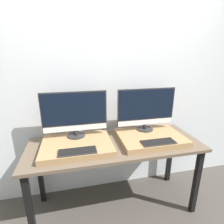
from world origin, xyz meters
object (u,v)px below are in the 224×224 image
(monitor_left, at_px, (75,113))
(keyboard_right, at_px, (158,142))
(monitor_right, at_px, (146,108))
(keyboard_left, at_px, (78,151))

(monitor_left, xyz_separation_m, keyboard_right, (0.76, -0.33, -0.24))
(monitor_right, bearing_deg, keyboard_right, -90.00)
(monitor_left, bearing_deg, monitor_right, 0.00)
(monitor_left, relative_size, keyboard_right, 1.96)
(monitor_left, xyz_separation_m, monitor_right, (0.76, 0.00, 0.00))
(monitor_left, distance_m, keyboard_left, 0.41)
(keyboard_left, bearing_deg, monitor_right, 23.26)
(keyboard_left, relative_size, keyboard_right, 1.00)
(monitor_left, relative_size, keyboard_left, 1.96)
(monitor_left, bearing_deg, keyboard_left, -90.00)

